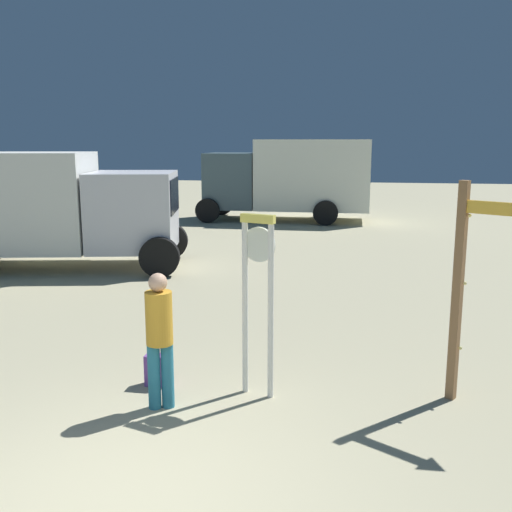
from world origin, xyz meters
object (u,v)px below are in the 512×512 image
object	(u,v)px
standing_clock	(258,287)
box_truck_near	(30,205)
arrow_sign	(489,259)
backpack	(158,370)
box_truck_far	(291,177)
person_near_clock	(160,334)

from	to	relation	value
standing_clock	box_truck_near	bearing A→B (deg)	136.25
arrow_sign	standing_clock	bearing A→B (deg)	-177.97
backpack	arrow_sign	bearing A→B (deg)	0.48
standing_clock	box_truck_far	distance (m)	15.92
person_near_clock	backpack	bearing A→B (deg)	112.73
standing_clock	arrow_sign	world-z (taller)	arrow_sign
box_truck_far	standing_clock	bearing A→B (deg)	-85.07
person_near_clock	box_truck_near	xyz separation A→B (m)	(-5.47, 6.77, 0.63)
arrow_sign	backpack	size ratio (longest dim) A/B	6.55
backpack	box_truck_near	world-z (taller)	box_truck_near
person_near_clock	box_truck_far	size ratio (longest dim) A/B	0.25
arrow_sign	box_truck_near	size ratio (longest dim) A/B	0.37
person_near_clock	box_truck_far	world-z (taller)	box_truck_far
standing_clock	person_near_clock	bearing A→B (deg)	-151.86
box_truck_near	box_truck_far	bearing A→B (deg)	61.98
person_near_clock	box_truck_near	distance (m)	8.72
standing_clock	box_truck_near	size ratio (longest dim) A/B	0.31
backpack	box_truck_far	distance (m)	15.86
arrow_sign	box_truck_near	distance (m)	10.93
standing_clock	box_truck_near	distance (m)	8.99
backpack	box_truck_far	size ratio (longest dim) A/B	0.06
arrow_sign	backpack	distance (m)	4.13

